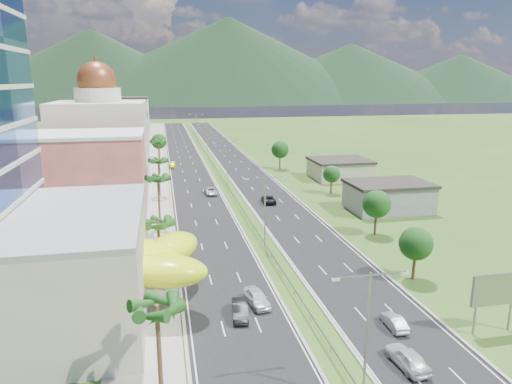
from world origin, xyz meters
TOP-DOWN VIEW (x-y plane):
  - ground at (0.00, 0.00)m, footprint 500.00×500.00m
  - road_left at (-7.50, 90.00)m, footprint 11.00×260.00m
  - road_right at (7.50, 90.00)m, footprint 11.00×260.00m
  - sidewalk_left at (-17.00, 90.00)m, footprint 7.00×260.00m
  - median_guardrail at (0.00, 71.99)m, footprint 0.10×216.06m
  - streetlight_median_a at (0.00, -25.00)m, footprint 6.04×0.25m
  - streetlight_median_b at (0.00, 10.00)m, footprint 6.04×0.25m
  - streetlight_median_c at (0.00, 50.00)m, footprint 6.04×0.25m
  - streetlight_median_d at (0.00, 95.00)m, footprint 6.04×0.25m
  - streetlight_median_e at (0.00, 140.00)m, footprint 6.04×0.25m
  - lime_canopy at (-20.00, -4.00)m, footprint 18.00×15.00m
  - pink_shophouse at (-28.00, 32.00)m, footprint 20.00×15.00m
  - domed_building at (-28.00, 55.00)m, footprint 20.00×20.00m
  - midrise_grey at (-27.00, 80.00)m, footprint 16.00×15.00m
  - midrise_beige at (-27.00, 102.00)m, footprint 16.00×15.00m
  - midrise_white at (-27.00, 125.00)m, footprint 16.00×15.00m
  - billboard at (17.00, -18.00)m, footprint 5.20×0.35m
  - shed_near at (28.00, 25.00)m, footprint 15.00×10.00m
  - shed_far at (30.00, 55.00)m, footprint 14.00×12.00m
  - palm_tree_a at (-15.50, -22.00)m, footprint 3.60×3.60m
  - palm_tree_b at (-15.50, 2.00)m, footprint 3.60×3.60m
  - palm_tree_c at (-15.50, 22.00)m, footprint 3.60×3.60m
  - palm_tree_d at (-15.50, 45.00)m, footprint 3.60×3.60m
  - palm_tree_e at (-15.50, 70.00)m, footprint 3.60×3.60m
  - leafy_tree_lfar at (-15.50, 95.00)m, footprint 4.90×4.90m
  - leafy_tree_ra at (16.00, -5.00)m, footprint 4.20×4.20m
  - leafy_tree_rb at (19.00, 12.00)m, footprint 4.55×4.55m
  - leafy_tree_rc at (22.00, 40.00)m, footprint 3.85×3.85m
  - leafy_tree_rd at (18.00, 70.00)m, footprint 4.90×4.90m
  - mountain_ridge at (60.00, 450.00)m, footprint 860.00×140.00m
  - car_white_near_left at (-4.89, -7.66)m, footprint 2.68×5.15m
  - car_dark_left at (-7.23, -9.92)m, footprint 2.19×4.88m
  - car_silver_mid_left at (-4.48, 44.31)m, footprint 2.75×5.44m
  - car_yellow_far_left at (-11.87, 78.68)m, footprint 2.06×4.89m
  - car_white_near_right at (5.76, -21.54)m, footprint 2.42×5.13m
  - car_silver_right at (7.81, -15.33)m, footprint 1.52×4.10m
  - car_dark_far_right at (6.45, 34.91)m, footprint 2.93×5.68m
  - motorcycle at (-12.21, 7.53)m, footprint 0.70×1.81m

SIDE VIEW (x-z plane):
  - ground at x=0.00m, z-range 0.00..0.00m
  - mountain_ridge at x=60.00m, z-range -45.00..45.00m
  - road_left at x=-7.50m, z-range 0.00..0.04m
  - road_right at x=7.50m, z-range 0.00..0.04m
  - sidewalk_left at x=-17.00m, z-range 0.00..0.12m
  - motorcycle at x=-12.21m, z-range 0.04..1.17m
  - median_guardrail at x=0.00m, z-range 0.24..1.00m
  - car_silver_right at x=7.81m, z-range 0.04..1.38m
  - car_yellow_far_left at x=-11.87m, z-range 0.04..1.45m
  - car_silver_mid_left at x=-4.48m, z-range 0.04..1.52m
  - car_dark_far_right at x=6.45m, z-range 0.04..1.57m
  - car_dark_left at x=-7.23m, z-range 0.04..1.60m
  - car_white_near_left at x=-4.89m, z-range 0.04..1.71m
  - car_white_near_right at x=5.76m, z-range 0.04..1.74m
  - shed_far at x=30.00m, z-range 0.00..4.40m
  - shed_near at x=28.00m, z-range 0.00..5.00m
  - leafy_tree_rc at x=22.00m, z-range 1.21..7.54m
  - billboard at x=17.00m, z-range 1.32..7.52m
  - leafy_tree_ra at x=16.00m, z-range 1.33..8.23m
  - lime_canopy at x=-20.00m, z-range 1.29..8.69m
  - leafy_tree_rb at x=19.00m, z-range 1.44..8.92m
  - leafy_tree_lfar at x=-15.50m, z-range 1.55..9.60m
  - leafy_tree_rd at x=18.00m, z-range 1.55..9.60m
  - midrise_beige at x=-27.00m, z-range 0.00..13.00m
  - streetlight_median_a at x=0.00m, z-range 1.25..12.25m
  - streetlight_median_b at x=0.00m, z-range 1.25..12.25m
  - streetlight_median_c at x=0.00m, z-range 1.25..12.25m
  - streetlight_median_d at x=0.00m, z-range 1.25..12.25m
  - streetlight_median_e at x=0.00m, z-range 1.25..12.25m
  - palm_tree_b at x=-15.50m, z-range 3.01..11.11m
  - pink_shophouse at x=-28.00m, z-range 0.00..15.00m
  - palm_tree_d at x=-15.50m, z-range 3.24..11.84m
  - midrise_grey at x=-27.00m, z-range 0.00..16.00m
  - palm_tree_a at x=-15.50m, z-range 3.47..12.57m
  - palm_tree_e at x=-15.50m, z-range 3.61..13.01m
  - palm_tree_c at x=-15.50m, z-range 3.70..13.30m
  - midrise_white at x=-27.00m, z-range 0.00..18.00m
  - domed_building at x=-28.00m, z-range -3.00..25.70m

